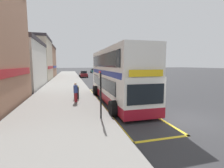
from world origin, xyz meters
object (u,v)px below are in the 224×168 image
Objects in this scene: parked_car_teal_behind at (116,76)px; pedestrian_waiting_near_sign at (76,92)px; parked_car_maroon_kerbside at (83,74)px; double_decker_bus at (116,78)px; bus_stop_sign at (100,91)px; parked_car_teal_across at (93,71)px; parked_car_silver_ahead at (106,74)px; litter_bin at (76,92)px.

parked_car_teal_behind is 2.67× the size of pedestrian_waiting_near_sign.
double_decker_bus is at bearing -86.98° from parked_car_maroon_kerbside.
parked_car_maroon_kerbside is at bearing 122.82° from parked_car_teal_behind.
bus_stop_sign is at bearing -116.78° from double_decker_bus.
double_decker_bus is at bearing 86.46° from parked_car_teal_across.
bus_stop_sign is 0.63× the size of parked_car_silver_ahead.
litter_bin is (-8.40, -47.88, -0.11)m from parked_car_teal_across.
parked_car_teal_behind and parked_car_teal_across have the same top height.
double_decker_bus is 27.13m from parked_car_silver_ahead.
parked_car_maroon_kerbside is 5.67m from parked_car_silver_ahead.
parked_car_maroon_kerbside is 3.83× the size of litter_bin.
parked_car_silver_ahead reaches higher than litter_bin.
parked_car_maroon_kerbside is 1.00× the size of parked_car_teal_across.
parked_car_teal_behind is at bearing 73.73° from double_decker_bus.
parked_car_silver_ahead is 22.62m from parked_car_teal_across.
parked_car_maroon_kerbside is at bearing 165.42° from parked_car_silver_ahead.
parked_car_teal_behind is (5.55, 19.02, -1.26)m from double_decker_bus.
bus_stop_sign is at bearing -91.05° from parked_car_maroon_kerbside.
parked_car_maroon_kerbside is (-0.51, 27.95, -1.26)m from double_decker_bus.
bus_stop_sign is 1.69× the size of pedestrian_waiting_near_sign.
bus_stop_sign is at bearing -109.69° from parked_car_teal_behind.
litter_bin is (-8.88, -17.65, -0.11)m from parked_car_teal_behind.
parked_car_teal_behind is (6.06, -8.94, 0.00)m from parked_car_maroon_kerbside.
parked_car_teal_across is at bearing 84.13° from double_decker_bus.
parked_car_teal_across is at bearing 80.22° from pedestrian_waiting_near_sign.
pedestrian_waiting_near_sign reaches higher than parked_car_teal_across.
parked_car_silver_ahead is at bearing 71.74° from litter_bin.
bus_stop_sign is 4.58m from pedestrian_waiting_near_sign.
parked_car_maroon_kerbside is at bearing 83.94° from litter_bin.
bus_stop_sign is at bearing -74.42° from pedestrian_waiting_near_sign.
parked_car_maroon_kerbside and parked_car_teal_behind have the same top height.
parked_car_maroon_kerbside is 1.00× the size of parked_car_silver_ahead.
parked_car_silver_ahead is 2.67× the size of pedestrian_waiting_near_sign.
double_decker_bus is 4.16× the size of bus_stop_sign.
parked_car_teal_behind is at bearing 93.25° from parked_car_teal_across.
parked_car_teal_across is 50.02m from pedestrian_waiting_near_sign.
bus_stop_sign is 0.63× the size of parked_car_teal_behind.
parked_car_silver_ahead is 27.98m from pedestrian_waiting_near_sign.
parked_car_silver_ahead is at bearing 76.90° from bus_stop_sign.
bus_stop_sign is 0.63× the size of parked_car_maroon_kerbside.
double_decker_bus reaches higher than parked_car_teal_behind.
litter_bin is at bearing -109.35° from parked_car_silver_ahead.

